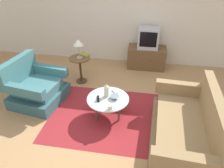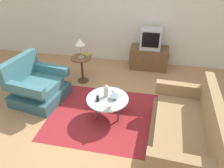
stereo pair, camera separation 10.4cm
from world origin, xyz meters
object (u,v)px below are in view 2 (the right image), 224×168
Objects in this scene: tv_stand at (149,58)px; tv_remote_dark at (98,98)px; television at (151,38)px; book at (86,54)px; side_table at (82,64)px; bowl at (114,97)px; mug at (109,107)px; tv_remote_silver at (115,92)px; armchair at (37,87)px; vase at (106,90)px; couch at (184,132)px; table_lamp at (80,43)px; coffee_table at (107,100)px.

tv_remote_dark is at bearing -110.26° from tv_stand.
tv_stand is 0.53m from television.
side_table is at bearing -94.25° from book.
tv_remote_dark is at bearing -166.47° from bowl.
tv_remote_silver is at bearing 90.60° from mug.
television reaches higher than bowl.
side_table reaches higher than mug.
mug is 0.91× the size of tv_remote_silver.
armchair is 4.10× the size of vase.
television reaches higher than tv_remote_dark.
table_lamp is at bearing 56.85° from couch.
book is at bearing 151.99° from armchair.
book is (-0.60, 1.31, 0.21)m from tv_remote_dark.
table_lamp is 1.63× the size of vase.
tv_remote_dark is at bearing 85.99° from armchair.
couch reaches higher than tv_stand.
mug is 0.50m from tv_remote_silver.
couch is at bearing -21.35° from vase.
tv_remote_silver is at bearing 97.17° from armchair.
tv_remote_silver is 1.36m from book.
bowl is at bearing 70.94° from couch.
coffee_table is 2.97× the size of book.
tv_remote_dark reaches higher than coffee_table.
vase is (-1.32, 0.51, 0.24)m from couch.
table_lamp is 1.70× the size of book.
mug is (0.09, -0.30, 0.08)m from coffee_table.
vase reaches higher than tv_remote_dark.
television is 2.47m from mug.
television is at bearing 17.47° from couch.
table_lamp is (0.68, 0.84, 0.66)m from armchair.
couch reaches higher than tv_remote_dark.
bowl is (1.63, -0.23, 0.14)m from armchair.
coffee_table is at bearing 73.31° from couch.
table_lamp is 0.38m from book.
television reaches higher than armchair.
armchair is 1.75× the size of side_table.
vase is at bearing -80.52° from tv_remote_silver.
couch reaches higher than book.
bowl is at bearing -103.84° from television.
tv_stand is 2.45m from mug.
side_table is (-2.12, 1.56, 0.14)m from couch.
tv_stand reaches higher than tv_remote_dark.
book is at bearing 66.74° from table_lamp.
television is at bearing 73.27° from coffee_table.
couch is 14.22× the size of mug.
television is 2.32m from tv_remote_dark.
side_table is at bearing 127.33° from coffee_table.
table_lamp reaches higher than couch.
couch is at bearing 18.83° from tv_remote_silver.
tv_stand is 1.97m from tv_remote_silver.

